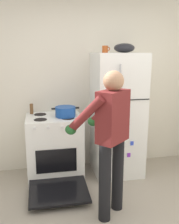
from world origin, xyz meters
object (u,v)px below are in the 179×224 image
at_px(red_pot, 65,112).
at_px(mixing_bowl, 124,48).
at_px(person_cook, 109,132).
at_px(coffee_mug, 105,49).
at_px(stove_range, 55,148).
at_px(refrigerator, 117,115).
at_px(pepper_mill, 32,109).

relative_size(red_pot, mixing_bowl, 1.33).
bearing_deg(person_cook, coffee_mug, 78.46).
bearing_deg(person_cook, stove_range, 118.36).
bearing_deg(mixing_bowl, red_pot, -176.57).
xyz_separation_m(refrigerator, mixing_bowl, (0.08, 0.00, 0.94)).
height_order(stove_range, mixing_bowl, mixing_bowl).
height_order(pepper_mill, mixing_bowl, mixing_bowl).
relative_size(refrigerator, pepper_mill, 12.14).
height_order(refrigerator, mixing_bowl, mixing_bowl).
height_order(coffee_mug, pepper_mill, coffee_mug).
xyz_separation_m(red_pot, pepper_mill, (-0.46, 0.25, 0.00)).
bearing_deg(person_cook, red_pot, 111.21).
xyz_separation_m(coffee_mug, pepper_mill, (-1.04, 0.15, -0.83)).
height_order(stove_range, coffee_mug, coffee_mug).
bearing_deg(mixing_bowl, refrigerator, -179.78).
height_order(person_cook, pepper_mill, person_cook).
distance_m(stove_range, person_cook, 1.22).
distance_m(stove_range, pepper_mill, 0.65).
bearing_deg(coffee_mug, refrigerator, -15.83).
relative_size(pepper_mill, mixing_bowl, 0.51).
xyz_separation_m(refrigerator, person_cook, (-0.39, -0.99, 0.08)).
relative_size(red_pot, coffee_mug, 3.37).
relative_size(stove_range, red_pot, 3.22).
height_order(person_cook, red_pot, person_cook).
xyz_separation_m(red_pot, mixing_bowl, (0.83, 0.05, 0.85)).
xyz_separation_m(stove_range, pepper_mill, (-0.30, 0.22, 0.54)).
relative_size(refrigerator, stove_range, 1.45).
bearing_deg(mixing_bowl, stove_range, -178.97).
bearing_deg(red_pot, coffee_mug, 9.83).
bearing_deg(mixing_bowl, pepper_mill, 171.22).
relative_size(person_cook, mixing_bowl, 5.61).
distance_m(refrigerator, pepper_mill, 1.23).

